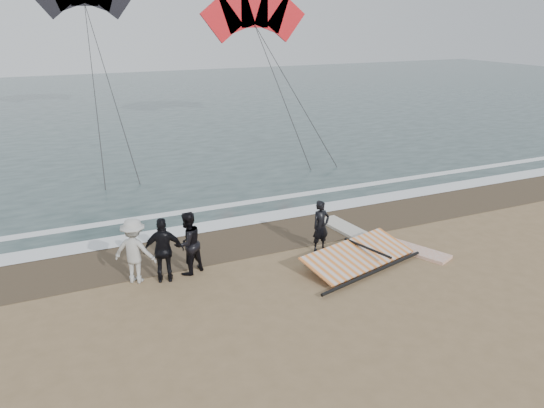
{
  "coord_description": "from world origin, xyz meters",
  "views": [
    {
      "loc": [
        -7.41,
        -9.87,
        6.61
      ],
      "look_at": [
        -1.49,
        3.0,
        1.6
      ],
      "focal_mm": 35.0,
      "sensor_mm": 36.0,
      "label": 1
    }
  ],
  "objects": [
    {
      "name": "ground",
      "position": [
        0.0,
        0.0,
        0.0
      ],
      "size": [
        120.0,
        120.0,
        0.0
      ],
      "primitive_type": "plane",
      "color": "#8C704C",
      "rests_on": "ground"
    },
    {
      "name": "sea",
      "position": [
        0.0,
        33.0,
        0.01
      ],
      "size": [
        120.0,
        54.0,
        0.02
      ],
      "primitive_type": "cube",
      "color": "#233838",
      "rests_on": "ground"
    },
    {
      "name": "wet_sand",
      "position": [
        0.0,
        4.5,
        0.01
      ],
      "size": [
        120.0,
        2.8,
        0.01
      ],
      "primitive_type": "cube",
      "color": "#4C3D2B",
      "rests_on": "ground"
    },
    {
      "name": "foam_near",
      "position": [
        0.0,
        5.9,
        0.03
      ],
      "size": [
        120.0,
        0.9,
        0.01
      ],
      "primitive_type": "cube",
      "color": "white",
      "rests_on": "sea"
    },
    {
      "name": "foam_far",
      "position": [
        0.0,
        7.6,
        0.03
      ],
      "size": [
        120.0,
        0.45,
        0.01
      ],
      "primitive_type": "cube",
      "color": "white",
      "rests_on": "sea"
    },
    {
      "name": "man_main",
      "position": [
        -0.03,
        2.71,
        0.78
      ],
      "size": [
        0.61,
        0.44,
        1.57
      ],
      "primitive_type": "imported",
      "rotation": [
        0.0,
        0.0,
        0.13
      ],
      "color": "black",
      "rests_on": "ground"
    },
    {
      "name": "board_white",
      "position": [
        2.44,
        1.57,
        0.05
      ],
      "size": [
        1.51,
        2.4,
        0.09
      ],
      "primitive_type": "cube",
      "rotation": [
        0.0,
        0.0,
        0.4
      ],
      "color": "white",
      "rests_on": "ground"
    },
    {
      "name": "board_cream",
      "position": [
        1.55,
        3.57,
        0.05
      ],
      "size": [
        0.96,
        2.64,
        0.11
      ],
      "primitive_type": "cube",
      "rotation": [
        0.0,
        0.0,
        0.11
      ],
      "color": "beige",
      "rests_on": "ground"
    },
    {
      "name": "trio_cluster",
      "position": [
        -4.78,
        2.92,
        0.88
      ],
      "size": [
        2.58,
        1.24,
        1.78
      ],
      "color": "black",
      "rests_on": "ground"
    },
    {
      "name": "sail_rig",
      "position": [
        0.39,
        1.58,
        0.19
      ],
      "size": [
        3.82,
        2.49,
        0.49
      ],
      "color": "black",
      "rests_on": "ground"
    },
    {
      "name": "kite_red",
      "position": [
        5.12,
        19.73,
        6.49
      ],
      "size": [
        7.15,
        4.78,
        11.25
      ],
      "color": "red",
      "rests_on": "ground"
    }
  ]
}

